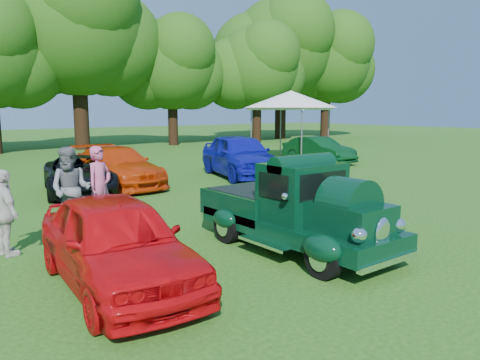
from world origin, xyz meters
TOP-DOWN VIEW (x-y plane):
  - ground at (0.00, 0.00)m, footprint 120.00×120.00m
  - hero_pickup at (0.03, 0.29)m, footprint 2.01×4.32m
  - red_convertible at (-3.44, 0.55)m, footprint 1.98×4.22m
  - back_car_black at (-1.21, 8.75)m, footprint 2.95×4.66m
  - back_car_orange at (0.34, 9.38)m, footprint 1.99×4.76m
  - back_car_blue at (5.14, 8.59)m, footprint 3.36×5.37m
  - back_car_green at (11.07, 9.91)m, footprint 1.51×4.00m
  - spectator_pink at (-2.20, 4.37)m, footprint 0.80×0.69m
  - spectator_grey at (-2.88, 4.30)m, footprint 1.15×1.12m
  - spectator_white at (-4.44, 3.20)m, footprint 0.57×1.00m
  - canopy_tent at (11.03, 11.90)m, footprint 5.98×5.98m
  - tree_line at (1.14, 24.20)m, footprint 63.89×10.30m

SIDE VIEW (x-z plane):
  - ground at x=0.00m, z-range 0.00..0.00m
  - back_car_black at x=-1.21m, z-range 0.00..1.20m
  - back_car_green at x=11.07m, z-range 0.00..1.30m
  - back_car_orange at x=0.34m, z-range 0.00..1.38m
  - red_convertible at x=-3.44m, z-range 0.00..1.40m
  - hero_pickup at x=0.03m, z-range -0.11..1.58m
  - spectator_white at x=-4.44m, z-range 0.00..1.61m
  - back_car_blue at x=5.14m, z-range 0.00..1.70m
  - spectator_pink at x=-2.20m, z-range 0.00..1.84m
  - spectator_grey at x=-2.88m, z-range 0.00..1.86m
  - canopy_tent at x=11.03m, z-range 1.33..4.94m
  - tree_line at x=1.14m, z-range 0.82..13.11m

